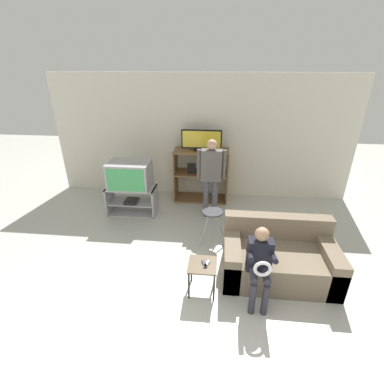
% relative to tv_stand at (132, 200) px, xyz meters
% --- Properties ---
extents(ground_plane, '(18.00, 18.00, 0.00)m').
position_rel_tv_stand_xyz_m(ground_plane, '(1.28, -3.09, -0.27)').
color(ground_plane, '#B7B7AD').
extents(wall_back, '(6.40, 0.06, 2.60)m').
position_rel_tv_stand_xyz_m(wall_back, '(1.28, 1.07, 1.03)').
color(wall_back, silver).
rests_on(wall_back, ground_plane).
extents(tv_stand, '(0.96, 0.45, 0.55)m').
position_rel_tv_stand_xyz_m(tv_stand, '(0.00, 0.00, 0.00)').
color(tv_stand, '#A8A8AD').
rests_on(tv_stand, ground_plane).
extents(television_main, '(0.79, 0.55, 0.51)m').
position_rel_tv_stand_xyz_m(television_main, '(-0.00, 0.01, 0.54)').
color(television_main, '#9E9EA3').
rests_on(television_main, tv_stand).
extents(media_shelf, '(1.14, 0.50, 1.12)m').
position_rel_tv_stand_xyz_m(media_shelf, '(1.32, 0.75, 0.30)').
color(media_shelf, brown).
rests_on(media_shelf, ground_plane).
extents(television_flat, '(0.82, 0.20, 0.42)m').
position_rel_tv_stand_xyz_m(television_flat, '(1.32, 0.75, 1.05)').
color(television_flat, black).
rests_on(television_flat, media_shelf).
extents(folding_stool, '(0.41, 0.38, 0.59)m').
position_rel_tv_stand_xyz_m(folding_stool, '(1.62, -0.83, 0.20)').
color(folding_stool, '#99999E').
rests_on(folding_stool, ground_plane).
extents(snack_table, '(0.37, 0.37, 0.44)m').
position_rel_tv_stand_xyz_m(snack_table, '(1.54, -1.98, 0.09)').
color(snack_table, brown).
rests_on(snack_table, ground_plane).
extents(remote_control_black, '(0.08, 0.15, 0.02)m').
position_rel_tv_stand_xyz_m(remote_control_black, '(1.56, -1.98, 0.17)').
color(remote_control_black, '#232328').
rests_on(remote_control_black, snack_table).
extents(remote_control_white, '(0.09, 0.15, 0.02)m').
position_rel_tv_stand_xyz_m(remote_control_white, '(1.59, -1.98, 0.17)').
color(remote_control_white, gray).
rests_on(remote_control_white, snack_table).
extents(couch, '(1.53, 0.91, 0.79)m').
position_rel_tv_stand_xyz_m(couch, '(2.58, -1.55, 0.01)').
color(couch, '#756651').
rests_on(couch, ground_plane).
extents(person_standing_adult, '(0.53, 0.20, 1.55)m').
position_rel_tv_stand_xyz_m(person_standing_adult, '(1.56, 0.01, 0.66)').
color(person_standing_adult, '#4C4C56').
rests_on(person_standing_adult, ground_plane).
extents(person_seated_child, '(0.33, 0.43, 1.03)m').
position_rel_tv_stand_xyz_m(person_seated_child, '(2.23, -2.06, 0.34)').
color(person_seated_child, '#2D2D38').
rests_on(person_seated_child, ground_plane).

